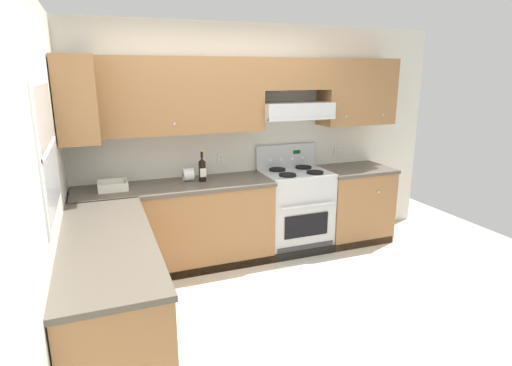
{
  "coord_description": "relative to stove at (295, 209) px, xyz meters",
  "views": [
    {
      "loc": [
        -1.25,
        -2.92,
        2.04
      ],
      "look_at": [
        0.15,
        0.7,
        1.0
      ],
      "focal_mm": 29.38,
      "sensor_mm": 36.0,
      "label": 1
    }
  ],
  "objects": [
    {
      "name": "counter_left_run",
      "position": [
        -2.09,
        -1.26,
        -0.03
      ],
      "size": [
        0.63,
        1.91,
        0.91
      ],
      "color": "olive",
      "rests_on": "ground_plane"
    },
    {
      "name": "ground_plane",
      "position": [
        -0.85,
        -1.25,
        -0.48
      ],
      "size": [
        7.04,
        7.04,
        0.0
      ],
      "primitive_type": "plane",
      "color": "beige"
    },
    {
      "name": "bowl",
      "position": [
        -1.98,
        0.04,
        0.46
      ],
      "size": [
        0.28,
        0.25,
        0.08
      ],
      "color": "white",
      "rests_on": "counter_back_run"
    },
    {
      "name": "paper_towel_roll",
      "position": [
        -1.22,
        0.11,
        0.5
      ],
      "size": [
        0.11,
        0.13,
        0.13
      ],
      "color": "white",
      "rests_on": "counter_back_run"
    },
    {
      "name": "stove",
      "position": [
        0.0,
        0.0,
        0.0
      ],
      "size": [
        0.76,
        0.62,
        1.2
      ],
      "color": "#B7BABC",
      "rests_on": "ground_plane"
    },
    {
      "name": "counter_back_run",
      "position": [
        -0.74,
        -0.01,
        -0.03
      ],
      "size": [
        3.6,
        0.65,
        0.91
      ],
      "color": "olive",
      "rests_on": "ground_plane"
    },
    {
      "name": "wine_bottle",
      "position": [
        -1.08,
        0.03,
        0.57
      ],
      "size": [
        0.07,
        0.08,
        0.34
      ],
      "color": "black",
      "rests_on": "counter_back_run"
    },
    {
      "name": "wall_left",
      "position": [
        -2.44,
        -1.03,
        0.87
      ],
      "size": [
        0.47,
        4.0,
        2.55
      ],
      "color": "silver",
      "rests_on": "ground_plane"
    },
    {
      "name": "wall_back",
      "position": [
        -0.44,
        0.27,
        1.0
      ],
      "size": [
        4.68,
        0.57,
        2.55
      ],
      "color": "silver",
      "rests_on": "ground_plane"
    }
  ]
}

